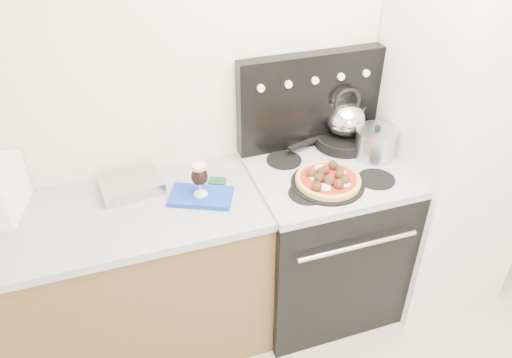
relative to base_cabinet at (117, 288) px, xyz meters
name	(u,v)px	position (x,y,z in m)	size (l,w,h in m)	color
room_shell	(435,235)	(1.02, -0.91, 0.82)	(3.52, 3.01, 2.52)	#B3AC9F
base_cabinet	(117,288)	(0.00, 0.00, 0.00)	(1.45, 0.60, 0.86)	brown
countertop	(101,218)	(0.00, 0.00, 0.45)	(1.48, 0.63, 0.04)	#A4A5AE
stove_body	(322,242)	(1.10, -0.02, 0.01)	(0.76, 0.65, 0.88)	black
cooktop	(329,173)	(1.10, -0.02, 0.47)	(0.76, 0.65, 0.04)	#ADADB2
backguard	(310,101)	(1.10, 0.25, 0.74)	(0.76, 0.08, 0.50)	black
fridge	(452,144)	(1.80, -0.05, 0.52)	(0.64, 0.68, 1.90)	silver
foil_sheet	(131,185)	(0.16, 0.14, 0.50)	(0.28, 0.21, 0.06)	silver
oven_mitt	(201,196)	(0.45, -0.03, 0.48)	(0.29, 0.16, 0.02)	#1638AD
beer_glass	(200,179)	(0.45, -0.03, 0.58)	(0.08, 0.08, 0.17)	black
pizza_pan	(328,183)	(1.05, -0.13, 0.50)	(0.35, 0.35, 0.01)	black
pizza	(328,179)	(1.05, -0.13, 0.52)	(0.31, 0.31, 0.04)	gold
skillet	(343,139)	(1.28, 0.18, 0.52)	(0.31, 0.31, 0.05)	black
tea_kettle	(346,116)	(1.28, 0.18, 0.66)	(0.20, 0.20, 0.22)	white
stock_pot	(375,144)	(1.38, 0.01, 0.56)	(0.20, 0.20, 0.15)	#B1B3C2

